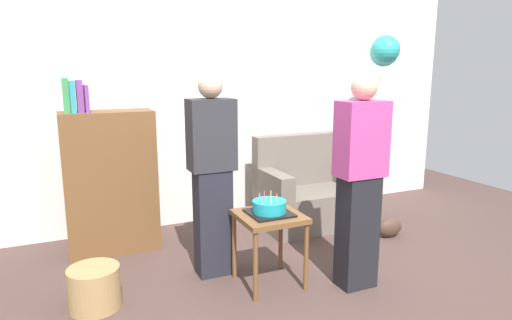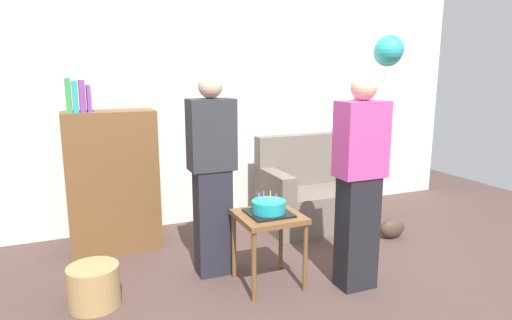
% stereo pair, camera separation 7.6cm
% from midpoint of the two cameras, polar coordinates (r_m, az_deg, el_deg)
% --- Properties ---
extents(ground_plane, '(8.00, 8.00, 0.00)m').
position_cam_midpoint_polar(ground_plane, '(3.48, 7.20, -17.03)').
color(ground_plane, '#4C3833').
extents(wall_back, '(6.00, 0.10, 2.70)m').
position_cam_midpoint_polar(wall_back, '(4.93, -4.94, 7.92)').
color(wall_back, silver).
rests_on(wall_back, ground_plane).
extents(couch, '(1.10, 0.70, 0.96)m').
position_cam_midpoint_polar(couch, '(4.86, 6.36, -4.25)').
color(couch, '#6B6056').
rests_on(couch, ground_plane).
extents(bookshelf, '(0.80, 0.36, 1.59)m').
position_cam_midpoint_polar(bookshelf, '(4.26, -18.74, -2.52)').
color(bookshelf, brown).
rests_on(bookshelf, ground_plane).
extents(side_table, '(0.48, 0.48, 0.57)m').
position_cam_midpoint_polar(side_table, '(3.45, 1.08, -8.31)').
color(side_table, brown).
rests_on(side_table, ground_plane).
extents(birthday_cake, '(0.32, 0.32, 0.17)m').
position_cam_midpoint_polar(birthday_cake, '(3.41, 1.09, -6.15)').
color(birthday_cake, black).
rests_on(birthday_cake, side_table).
extents(person_blowing_candles, '(0.36, 0.22, 1.63)m').
position_cam_midpoint_polar(person_blowing_candles, '(3.55, -6.27, -2.00)').
color(person_blowing_candles, '#23232D').
rests_on(person_blowing_candles, ground_plane).
extents(person_holding_cake, '(0.36, 0.22, 1.63)m').
position_cam_midpoint_polar(person_holding_cake, '(3.41, 12.54, -2.80)').
color(person_holding_cake, black).
rests_on(person_holding_cake, ground_plane).
extents(wicker_basket, '(0.36, 0.36, 0.30)m').
position_cam_midpoint_polar(wicker_basket, '(3.46, -20.66, -15.11)').
color(wicker_basket, '#A88451').
rests_on(wicker_basket, ground_plane).
extents(handbag, '(0.28, 0.14, 0.20)m').
position_cam_midpoint_polar(handbag, '(4.70, 16.38, -8.30)').
color(handbag, '#473328').
rests_on(handbag, ground_plane).
extents(balloon_bunch, '(0.37, 0.40, 2.02)m').
position_cam_midpoint_polar(balloon_bunch, '(5.13, 15.81, 13.33)').
color(balloon_bunch, silver).
rests_on(balloon_bunch, ground_plane).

